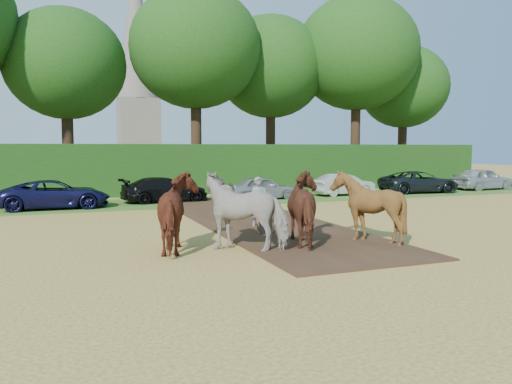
% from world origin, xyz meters
% --- Properties ---
extents(ground, '(120.00, 120.00, 0.00)m').
position_xyz_m(ground, '(0.00, 0.00, 0.00)').
color(ground, gold).
rests_on(ground, ground).
extents(earth_strip, '(4.50, 17.00, 0.05)m').
position_xyz_m(earth_strip, '(1.50, 7.00, 0.03)').
color(earth_strip, '#472D1C').
rests_on(earth_strip, ground).
extents(grass_verge, '(50.00, 5.00, 0.03)m').
position_xyz_m(grass_verge, '(0.00, 14.00, 0.01)').
color(grass_verge, '#38601E').
rests_on(grass_verge, ground).
extents(hedgerow, '(46.00, 1.60, 3.00)m').
position_xyz_m(hedgerow, '(0.00, 18.50, 1.50)').
color(hedgerow, '#14380F').
rests_on(hedgerow, ground).
extents(plough_team, '(7.35, 5.14, 2.14)m').
position_xyz_m(plough_team, '(0.30, 1.88, 1.06)').
color(plough_team, maroon).
rests_on(plough_team, ground).
extents(parked_cars, '(41.16, 3.13, 1.47)m').
position_xyz_m(parked_cars, '(3.25, 13.99, 0.67)').
color(parked_cars, '#ACAFB3').
rests_on(parked_cars, ground).
extents(treeline, '(48.70, 10.60, 14.21)m').
position_xyz_m(treeline, '(-1.69, 21.69, 8.97)').
color(treeline, '#382616').
rests_on(treeline, ground).
extents(church, '(5.20, 5.20, 27.00)m').
position_xyz_m(church, '(4.00, 55.00, 13.73)').
color(church, slate).
rests_on(church, ground).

